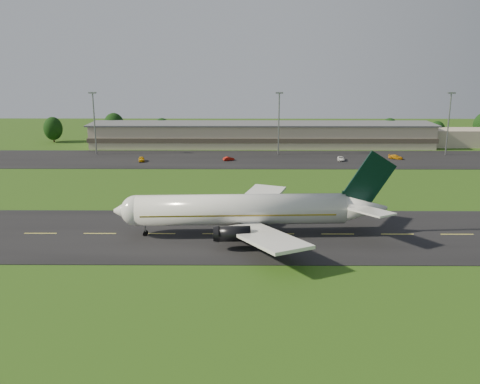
{
  "coord_description": "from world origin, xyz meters",
  "views": [
    {
      "loc": [
        -6.38,
        -93.48,
        32.44
      ],
      "look_at": [
        -7.09,
        8.0,
        6.0
      ],
      "focal_mm": 40.0,
      "sensor_mm": 36.0,
      "label": 1
    }
  ],
  "objects_px": {
    "light_mast_east": "(449,116)",
    "service_vehicle_c": "(341,159)",
    "light_mast_centre": "(279,116)",
    "airliner": "(245,210)",
    "service_vehicle_d": "(396,157)",
    "service_vehicle_b": "(229,159)",
    "terminal": "(279,135)",
    "light_mast_west": "(94,116)",
    "service_vehicle_a": "(141,159)"
  },
  "relations": [
    {
      "from": "light_mast_centre",
      "to": "service_vehicle_a",
      "type": "height_order",
      "value": "light_mast_centre"
    },
    {
      "from": "service_vehicle_b",
      "to": "service_vehicle_c",
      "type": "distance_m",
      "value": 34.88
    },
    {
      "from": "light_mast_east",
      "to": "service_vehicle_c",
      "type": "xyz_separation_m",
      "value": [
        -36.18,
        -10.39,
        -12.03
      ]
    },
    {
      "from": "service_vehicle_a",
      "to": "service_vehicle_c",
      "type": "bearing_deg",
      "value": -9.43
    },
    {
      "from": "service_vehicle_d",
      "to": "service_vehicle_c",
      "type": "bearing_deg",
      "value": 127.1
    },
    {
      "from": "light_mast_centre",
      "to": "light_mast_east",
      "type": "height_order",
      "value": "same"
    },
    {
      "from": "airliner",
      "to": "light_mast_centre",
      "type": "distance_m",
      "value": 81.12
    },
    {
      "from": "light_mast_east",
      "to": "service_vehicle_c",
      "type": "distance_m",
      "value": 39.52
    },
    {
      "from": "light_mast_east",
      "to": "airliner",
      "type": "bearing_deg",
      "value": -129.55
    },
    {
      "from": "light_mast_west",
      "to": "light_mast_east",
      "type": "bearing_deg",
      "value": 0.0
    },
    {
      "from": "airliner",
      "to": "light_mast_east",
      "type": "height_order",
      "value": "light_mast_east"
    },
    {
      "from": "terminal",
      "to": "light_mast_east",
      "type": "bearing_deg",
      "value": -16.8
    },
    {
      "from": "terminal",
      "to": "light_mast_centre",
      "type": "height_order",
      "value": "light_mast_centre"
    },
    {
      "from": "service_vehicle_c",
      "to": "airliner",
      "type": "bearing_deg",
      "value": -107.32
    },
    {
      "from": "service_vehicle_a",
      "to": "service_vehicle_b",
      "type": "relative_size",
      "value": 1.21
    },
    {
      "from": "light_mast_west",
      "to": "light_mast_centre",
      "type": "xyz_separation_m",
      "value": [
        60.0,
        0.0,
        0.0
      ]
    },
    {
      "from": "service_vehicle_a",
      "to": "service_vehicle_b",
      "type": "distance_m",
      "value": 26.85
    },
    {
      "from": "terminal",
      "to": "service_vehicle_d",
      "type": "relative_size",
      "value": 32.28
    },
    {
      "from": "service_vehicle_d",
      "to": "light_mast_centre",
      "type": "bearing_deg",
      "value": 106.54
    },
    {
      "from": "airliner",
      "to": "light_mast_centre",
      "type": "xyz_separation_m",
      "value": [
        11.04,
        79.96,
        8.08
      ]
    },
    {
      "from": "terminal",
      "to": "service_vehicle_a",
      "type": "height_order",
      "value": "terminal"
    },
    {
      "from": "light_mast_west",
      "to": "service_vehicle_c",
      "type": "distance_m",
      "value": 80.41
    },
    {
      "from": "terminal",
      "to": "service_vehicle_c",
      "type": "xyz_separation_m",
      "value": [
        17.42,
        -26.57,
        -3.28
      ]
    },
    {
      "from": "airliner",
      "to": "light_mast_centre",
      "type": "height_order",
      "value": "light_mast_centre"
    },
    {
      "from": "airliner",
      "to": "service_vehicle_d",
      "type": "xyz_separation_m",
      "value": [
        47.57,
        72.27,
        -3.91
      ]
    },
    {
      "from": "light_mast_west",
      "to": "service_vehicle_b",
      "type": "distance_m",
      "value": 46.77
    },
    {
      "from": "terminal",
      "to": "service_vehicle_c",
      "type": "height_order",
      "value": "terminal"
    },
    {
      "from": "light_mast_centre",
      "to": "light_mast_east",
      "type": "bearing_deg",
      "value": 0.0
    },
    {
      "from": "airliner",
      "to": "light_mast_west",
      "type": "relative_size",
      "value": 2.52
    },
    {
      "from": "terminal",
      "to": "light_mast_west",
      "type": "distance_m",
      "value": 64.1
    },
    {
      "from": "airliner",
      "to": "service_vehicle_d",
      "type": "bearing_deg",
      "value": 54.06
    },
    {
      "from": "service_vehicle_c",
      "to": "light_mast_centre",
      "type": "bearing_deg",
      "value": 157.01
    },
    {
      "from": "light_mast_centre",
      "to": "service_vehicle_c",
      "type": "height_order",
      "value": "light_mast_centre"
    },
    {
      "from": "terminal",
      "to": "service_vehicle_a",
      "type": "distance_m",
      "value": 52.66
    },
    {
      "from": "airliner",
      "to": "service_vehicle_c",
      "type": "relative_size",
      "value": 11.73
    },
    {
      "from": "terminal",
      "to": "light_mast_west",
      "type": "bearing_deg",
      "value": -165.24
    },
    {
      "from": "light_mast_centre",
      "to": "service_vehicle_b",
      "type": "bearing_deg",
      "value": -146.77
    },
    {
      "from": "airliner",
      "to": "service_vehicle_b",
      "type": "distance_m",
      "value": 69.74
    },
    {
      "from": "light_mast_west",
      "to": "service_vehicle_c",
      "type": "bearing_deg",
      "value": -7.51
    },
    {
      "from": "terminal",
      "to": "light_mast_west",
      "type": "height_order",
      "value": "light_mast_west"
    },
    {
      "from": "service_vehicle_b",
      "to": "light_mast_centre",
      "type": "bearing_deg",
      "value": -82.7
    },
    {
      "from": "light_mast_centre",
      "to": "service_vehicle_d",
      "type": "bearing_deg",
      "value": -11.88
    },
    {
      "from": "airliner",
      "to": "light_mast_west",
      "type": "bearing_deg",
      "value": 118.89
    },
    {
      "from": "light_mast_east",
      "to": "light_mast_west",
      "type": "bearing_deg",
      "value": 180.0
    },
    {
      "from": "service_vehicle_a",
      "to": "terminal",
      "type": "bearing_deg",
      "value": 21.57
    },
    {
      "from": "terminal",
      "to": "service_vehicle_a",
      "type": "relative_size",
      "value": 33.84
    },
    {
      "from": "service_vehicle_c",
      "to": "service_vehicle_b",
      "type": "bearing_deg",
      "value": -173.88
    },
    {
      "from": "terminal",
      "to": "service_vehicle_d",
      "type": "distance_m",
      "value": 42.59
    },
    {
      "from": "service_vehicle_d",
      "to": "terminal",
      "type": "bearing_deg",
      "value": 84.22
    },
    {
      "from": "light_mast_centre",
      "to": "service_vehicle_c",
      "type": "relative_size",
      "value": 4.65
    }
  ]
}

